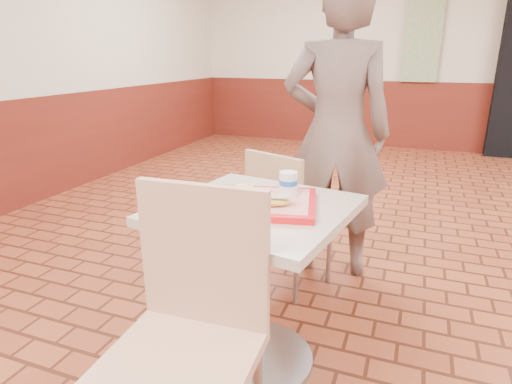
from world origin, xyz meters
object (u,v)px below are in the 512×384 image
(long_john_donut, at_px, (273,201))
(customer, at_px, (336,134))
(paper_cup, at_px, (288,183))
(chair_main_back, at_px, (284,215))
(main_table, at_px, (256,260))
(chair_main_front, at_px, (190,324))
(serving_tray, at_px, (256,202))
(ring_donut, at_px, (243,189))

(long_john_donut, bearing_deg, customer, 88.07)
(customer, distance_m, paper_cup, 0.96)
(customer, height_order, long_john_donut, customer)
(chair_main_back, xyz_separation_m, long_john_donut, (0.18, -0.75, 0.35))
(long_john_donut, bearing_deg, paper_cup, 84.87)
(long_john_donut, height_order, paper_cup, paper_cup)
(main_table, relative_size, customer, 0.43)
(chair_main_front, xyz_separation_m, chair_main_back, (-0.06, 1.25, -0.07))
(chair_main_front, xyz_separation_m, customer, (0.15, 1.61, 0.36))
(serving_tray, bearing_deg, chair_main_front, -92.30)
(main_table, distance_m, chair_main_back, 0.70)
(ring_donut, bearing_deg, customer, 78.22)
(main_table, relative_size, long_john_donut, 5.26)
(ring_donut, relative_size, long_john_donut, 0.68)
(chair_main_back, height_order, ring_donut, chair_main_back)
(chair_main_front, height_order, serving_tray, chair_main_front)
(chair_main_back, relative_size, paper_cup, 8.74)
(serving_tray, relative_size, long_john_donut, 3.31)
(chair_main_front, height_order, paper_cup, chair_main_front)
(chair_main_back, relative_size, ring_donut, 8.60)
(chair_main_back, height_order, serving_tray, chair_main_back)
(customer, bearing_deg, chair_main_front, 74.88)
(chair_main_back, distance_m, ring_donut, 0.73)
(chair_main_back, distance_m, long_john_donut, 0.85)
(customer, xyz_separation_m, serving_tray, (-0.13, -1.06, -0.12))
(chair_main_back, bearing_deg, serving_tray, 118.23)
(chair_main_front, distance_m, customer, 1.66)
(customer, relative_size, long_john_donut, 12.31)
(chair_main_front, bearing_deg, serving_tray, 84.93)
(chair_main_front, xyz_separation_m, paper_cup, (0.13, 0.66, 0.31))
(chair_main_front, height_order, ring_donut, chair_main_front)
(chair_main_front, xyz_separation_m, long_john_donut, (0.12, 0.49, 0.28))
(chair_main_back, xyz_separation_m, paper_cup, (0.19, -0.59, 0.38))
(main_table, height_order, long_john_donut, long_john_donut)
(main_table, bearing_deg, paper_cup, 44.12)
(chair_main_back, height_order, paper_cup, paper_cup)
(paper_cup, bearing_deg, customer, 88.62)
(main_table, relative_size, chair_main_back, 0.90)
(main_table, height_order, paper_cup, paper_cup)
(main_table, xyz_separation_m, ring_donut, (-0.08, 0.05, 0.30))
(long_john_donut, bearing_deg, chair_main_front, -103.24)
(ring_donut, distance_m, paper_cup, 0.20)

